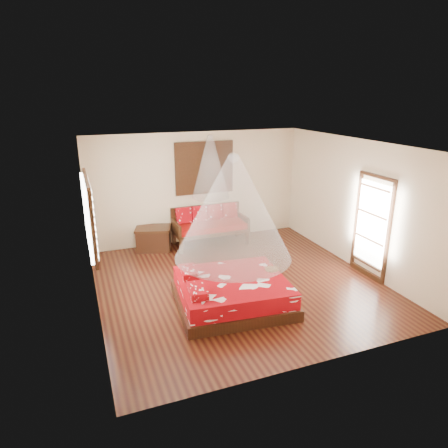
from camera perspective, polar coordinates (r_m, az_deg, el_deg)
The scene contains 10 objects.
room at distance 7.73m, azimuth 2.18°, elevation 0.88°, with size 5.54×5.54×2.84m.
bed at distance 7.38m, azimuth 1.10°, elevation -9.68°, with size 2.16×1.99×0.63m.
daybed at distance 10.19m, azimuth -2.11°, elevation 0.05°, with size 1.86×0.83×0.96m.
storage_chest at distance 9.99m, azimuth -10.03°, elevation -2.02°, with size 0.98×0.83×0.58m.
shutter_panel at distance 10.15m, azimuth -2.82°, elevation 8.01°, with size 1.52×0.06×1.32m.
window_left at distance 7.27m, azimuth -18.52°, elevation 1.25°, with size 0.10×1.74×1.34m.
glazed_door at distance 8.76m, azimuth 20.33°, elevation -0.43°, with size 0.08×1.02×2.16m.
wine_tray at distance 7.67m, azimuth 6.83°, elevation -6.14°, with size 0.26×0.26×0.21m.
mosquito_net_main at distance 6.78m, azimuth 1.32°, elevation 2.35°, with size 2.06×2.06×1.80m, color white.
mosquito_net_daybed at distance 9.70m, azimuth -1.95°, elevation 8.13°, with size 0.92×0.92×1.50m, color white.
Camera 1 is at (-2.90, -6.78, 3.72)m, focal length 32.00 mm.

